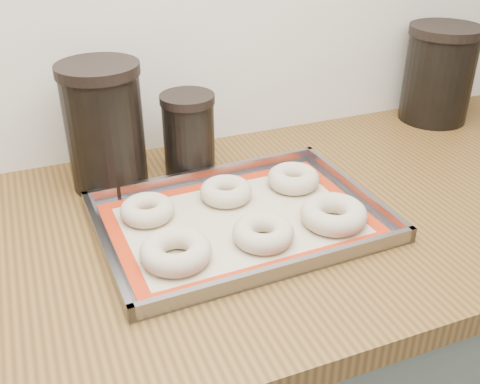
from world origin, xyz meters
name	(u,v)px	position (x,y,z in m)	size (l,w,h in m)	color
cabinet	(338,373)	(0.00, 1.68, 0.43)	(3.00, 0.65, 0.86)	#60695D
countertop	(359,202)	(0.00, 1.68, 0.88)	(3.06, 0.68, 0.04)	brown
baking_tray	(240,220)	(-0.24, 1.66, 0.91)	(0.47, 0.35, 0.03)	gray
baking_mat	(240,221)	(-0.24, 1.66, 0.90)	(0.43, 0.30, 0.00)	#C6B793
bagel_front_left	(176,251)	(-0.37, 1.59, 0.92)	(0.11, 0.11, 0.04)	beige
bagel_front_mid	(263,233)	(-0.23, 1.59, 0.92)	(0.10, 0.10, 0.03)	beige
bagel_front_right	(334,214)	(-0.10, 1.60, 0.92)	(0.11, 0.11, 0.04)	beige
bagel_back_left	(147,210)	(-0.39, 1.73, 0.92)	(0.09, 0.09, 0.03)	beige
bagel_back_mid	(226,191)	(-0.24, 1.74, 0.92)	(0.09, 0.09, 0.03)	beige
bagel_back_right	(293,178)	(-0.11, 1.73, 0.92)	(0.10, 0.10, 0.03)	beige
canister_left	(105,127)	(-0.42, 1.88, 1.02)	(0.14, 0.14, 0.23)	black
canister_mid	(189,134)	(-0.26, 1.87, 0.98)	(0.10, 0.10, 0.16)	black
canister_right	(439,74)	(0.35, 1.92, 1.01)	(0.16, 0.16, 0.22)	black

